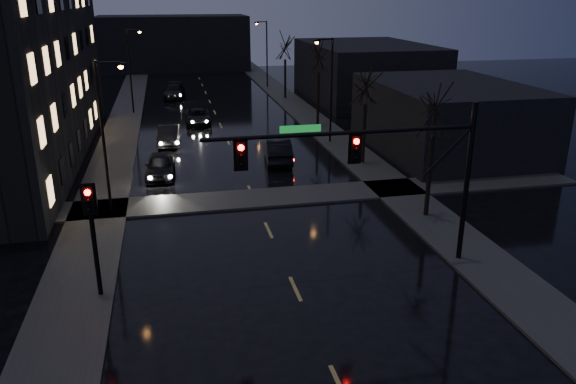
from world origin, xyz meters
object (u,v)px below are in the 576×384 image
oncoming_car_a (160,165)px  lead_car (278,150)px  oncoming_car_c (198,117)px  oncoming_car_b (169,135)px  oncoming_car_d (174,91)px

oncoming_car_a → lead_car: 8.19m
oncoming_car_a → oncoming_car_c: bearing=80.6°
oncoming_car_b → lead_car: 9.78m
oncoming_car_b → oncoming_car_c: size_ratio=0.92×
oncoming_car_b → oncoming_car_c: 7.42m
oncoming_car_c → lead_car: (4.68, -13.37, 0.15)m
oncoming_car_a → lead_car: bearing=15.4°
oncoming_car_a → oncoming_car_b: 8.25m
oncoming_car_a → oncoming_car_b: oncoming_car_a is taller
oncoming_car_a → oncoming_car_b: size_ratio=1.01×
oncoming_car_d → lead_car: 28.13m
lead_car → oncoming_car_b: bearing=-35.2°
oncoming_car_b → oncoming_car_c: oncoming_car_b is taller
oncoming_car_c → lead_car: bearing=-69.8°
oncoming_car_b → oncoming_car_a: bearing=-89.3°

